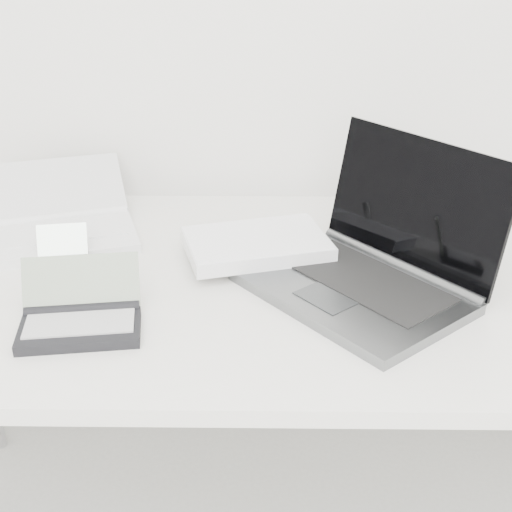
{
  "coord_description": "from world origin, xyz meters",
  "views": [
    {
      "loc": [
        -0.02,
        0.37,
        1.36
      ],
      "look_at": [
        -0.03,
        1.51,
        0.79
      ],
      "focal_mm": 50.0,
      "sensor_mm": 36.0,
      "label": 1
    }
  ],
  "objects_px": {
    "desk": "(272,296)",
    "palmtop_charcoal": "(80,317)",
    "netbook_open_white": "(66,223)",
    "laptop_large": "(334,259)"
  },
  "relations": [
    {
      "from": "desk",
      "to": "netbook_open_white",
      "type": "relative_size",
      "value": 3.92
    },
    {
      "from": "desk",
      "to": "netbook_open_white",
      "type": "distance_m",
      "value": 0.48
    },
    {
      "from": "laptop_large",
      "to": "palmtop_charcoal",
      "type": "distance_m",
      "value": 0.47
    },
    {
      "from": "desk",
      "to": "palmtop_charcoal",
      "type": "distance_m",
      "value": 0.37
    },
    {
      "from": "laptop_large",
      "to": "netbook_open_white",
      "type": "relative_size",
      "value": 1.45
    },
    {
      "from": "laptop_large",
      "to": "palmtop_charcoal",
      "type": "height_order",
      "value": "laptop_large"
    },
    {
      "from": "netbook_open_white",
      "to": "laptop_large",
      "type": "bearing_deg",
      "value": -37.39
    },
    {
      "from": "desk",
      "to": "laptop_large",
      "type": "distance_m",
      "value": 0.14
    },
    {
      "from": "netbook_open_white",
      "to": "palmtop_charcoal",
      "type": "bearing_deg",
      "value": -90.14
    },
    {
      "from": "laptop_large",
      "to": "palmtop_charcoal",
      "type": "xyz_separation_m",
      "value": [
        -0.43,
        -0.18,
        -0.02
      ]
    }
  ]
}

